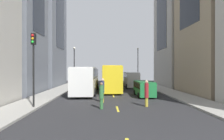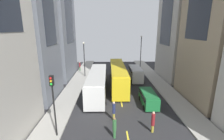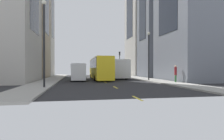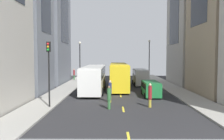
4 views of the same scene
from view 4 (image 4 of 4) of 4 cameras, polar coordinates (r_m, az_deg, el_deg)
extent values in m
plane|color=#28282B|center=(33.89, 1.82, -4.46)|extent=(42.30, 42.30, 0.00)
cube|color=#9E9B93|center=(34.54, -11.04, -4.25)|extent=(2.96, 44.00, 0.15)
cube|color=#9E9B93|center=(34.93, 14.54, -4.21)|extent=(2.96, 44.00, 0.15)
cube|color=yellow|center=(13.41, 4.24, -16.76)|extent=(0.16, 2.00, 0.01)
cube|color=yellow|center=(20.12, 2.87, -9.89)|extent=(0.16, 2.00, 0.01)
cube|color=yellow|center=(26.97, 2.21, -6.47)|extent=(0.16, 2.00, 0.01)
cube|color=yellow|center=(33.89, 1.82, -4.45)|extent=(0.16, 2.00, 0.01)
cube|color=yellow|center=(40.83, 1.57, -3.11)|extent=(0.16, 2.00, 0.01)
cube|color=yellow|center=(47.79, 1.39, -2.16)|extent=(0.16, 2.00, 0.01)
cube|color=yellow|center=(54.76, 1.25, -1.46)|extent=(0.16, 2.00, 0.01)
cube|color=silver|center=(30.42, -4.56, -2.00)|extent=(2.55, 12.52, 3.00)
cube|color=black|center=(30.36, -4.56, -0.40)|extent=(2.60, 11.52, 1.20)
cube|color=beige|center=(30.32, -4.57, 0.90)|extent=(2.45, 12.02, 0.08)
cylinder|color=black|center=(34.52, -5.94, -3.50)|extent=(0.46, 1.00, 1.00)
cylinder|color=black|center=(34.34, -2.04, -3.52)|extent=(0.46, 1.00, 1.00)
cylinder|color=black|center=(26.88, -7.76, -5.47)|extent=(0.46, 1.00, 1.00)
cylinder|color=black|center=(26.66, -2.73, -5.52)|extent=(0.46, 1.00, 1.00)
cube|color=yellow|center=(33.81, 1.67, -1.31)|extent=(2.45, 14.08, 3.30)
cube|color=black|center=(33.75, 1.68, 0.14)|extent=(2.50, 12.95, 1.48)
cube|color=gold|center=(33.71, 1.68, 1.56)|extent=(2.35, 13.52, 0.08)
cylinder|color=black|center=(38.29, -0.17, -2.98)|extent=(0.44, 0.76, 0.76)
cylinder|color=black|center=(38.34, 3.21, -2.98)|extent=(0.44, 0.76, 0.76)
cylinder|color=black|center=(29.63, -0.32, -4.85)|extent=(0.44, 0.76, 0.76)
cylinder|color=black|center=(29.69, 4.05, -4.84)|extent=(0.44, 0.76, 0.76)
cube|color=white|center=(36.87, 7.18, -1.74)|extent=(2.05, 5.87, 2.30)
cube|color=black|center=(36.81, 7.19, -0.57)|extent=(2.09, 5.40, 0.69)
cube|color=silver|center=(36.78, 7.19, 0.11)|extent=(1.97, 5.63, 0.08)
cylinder|color=black|center=(38.67, 5.46, -2.96)|extent=(0.37, 0.72, 0.72)
cylinder|color=black|center=(38.88, 8.23, -2.95)|extent=(0.37, 0.72, 0.72)
cylinder|color=black|center=(35.07, 5.99, -3.62)|extent=(0.37, 0.72, 0.72)
cylinder|color=black|center=(35.31, 9.04, -3.59)|extent=(0.37, 0.72, 0.72)
cube|color=#1E7238|center=(26.71, 9.79, -4.65)|extent=(1.73, 4.42, 1.49)
cube|color=black|center=(26.66, 9.79, -3.84)|extent=(1.76, 4.07, 0.62)
cube|color=#1A612F|center=(26.62, 9.80, -2.98)|extent=(1.66, 4.24, 0.08)
cylinder|color=black|center=(28.03, 7.70, -5.50)|extent=(0.31, 0.62, 0.62)
cylinder|color=black|center=(28.27, 10.91, -5.45)|extent=(0.31, 0.62, 0.62)
cylinder|color=black|center=(25.35, 8.50, -6.45)|extent=(0.31, 0.62, 0.62)
cylinder|color=black|center=(25.62, 12.04, -6.38)|extent=(0.31, 0.62, 0.62)
cylinder|color=#336B38|center=(44.50, -9.58, -1.87)|extent=(0.23, 0.23, 0.88)
cylinder|color=maroon|center=(44.42, -9.59, -0.66)|extent=(0.31, 0.31, 1.01)
sphere|color=beige|center=(44.38, -9.60, 0.15)|extent=(0.25, 0.25, 0.25)
cylinder|color=gold|center=(21.06, 9.58, -8.31)|extent=(0.25, 0.25, 0.75)
cylinder|color=maroon|center=(20.88, 9.60, -5.67)|extent=(0.34, 0.34, 1.21)
sphere|color=beige|center=(20.78, 9.62, -3.69)|extent=(0.24, 0.24, 0.24)
cylinder|color=gold|center=(22.84, -0.50, -7.17)|extent=(0.24, 0.24, 0.88)
cylinder|color=navy|center=(22.68, -0.50, -4.69)|extent=(0.32, 0.32, 1.12)
sphere|color=beige|center=(22.59, -0.50, -2.97)|extent=(0.25, 0.25, 0.25)
cylinder|color=#336B38|center=(20.06, -0.75, -8.75)|extent=(0.26, 0.26, 0.81)
cylinder|color=#336B38|center=(19.89, -0.75, -6.14)|extent=(0.35, 0.35, 1.05)
sphere|color=#8C6647|center=(19.79, -0.75, -4.33)|extent=(0.22, 0.22, 0.22)
cylinder|color=black|center=(20.80, -15.63, -2.33)|extent=(0.14, 0.14, 4.89)
cube|color=black|center=(20.72, -15.76, 5.67)|extent=(0.32, 0.32, 0.90)
sphere|color=red|center=(20.57, -15.91, 6.39)|extent=(0.20, 0.20, 0.20)
sphere|color=orange|center=(20.56, -15.90, 5.69)|extent=(0.20, 0.20, 0.20)
sphere|color=green|center=(20.55, -15.89, 4.99)|extent=(0.20, 0.20, 0.20)
cylinder|color=black|center=(39.58, -8.12, 1.72)|extent=(0.18, 0.18, 6.70)
sphere|color=silver|center=(39.64, -8.16, 6.82)|extent=(0.44, 0.44, 0.44)
cylinder|color=black|center=(48.16, 9.39, 2.54)|extent=(0.18, 0.18, 7.62)
sphere|color=silver|center=(48.27, 9.44, 7.28)|extent=(0.44, 0.44, 0.44)
camera|label=1|loc=(5.68, -0.52, -12.06)|focal=29.02mm
camera|label=2|loc=(8.79, -7.25, 38.73)|focal=25.26mm
camera|label=3|loc=(66.36, 4.31, 1.01)|focal=30.96mm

